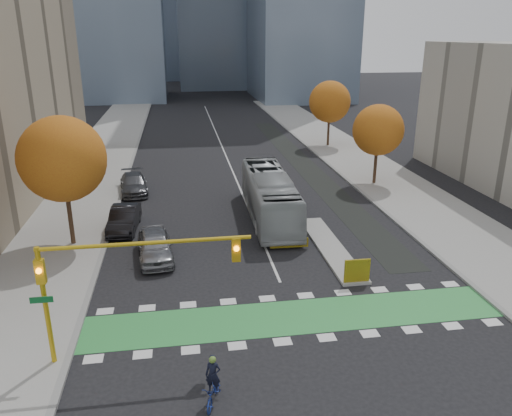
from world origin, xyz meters
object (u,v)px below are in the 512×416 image
object	(u,v)px
traffic_signal_west	(110,271)
tree_east_far	(330,102)
parked_car_b	(124,219)
parked_car_c	(134,184)
hazard_board	(357,271)
cyclist	(213,387)
tree_west	(63,159)
tree_east_near	(378,130)
bus	(270,196)
parked_car_a	(155,245)

from	to	relation	value
traffic_signal_west	tree_east_far	bearing A→B (deg)	62.05
parked_car_b	parked_car_c	xyz separation A→B (m)	(0.00, 8.63, -0.04)
hazard_board	parked_car_c	size ratio (longest dim) A/B	0.26
tree_east_far	traffic_signal_west	bearing A→B (deg)	-117.95
parked_car_c	tree_east_far	bearing A→B (deg)	28.46
cyclist	traffic_signal_west	bearing A→B (deg)	156.52
tree_west	tree_east_far	xyz separation A→B (m)	(24.50, 26.00, -0.38)
tree_west	cyclist	xyz separation A→B (m)	(7.74, -15.72, -4.96)
tree_east_near	tree_east_far	size ratio (longest dim) A/B	0.92
parked_car_b	parked_car_c	world-z (taller)	parked_car_b
tree_east_near	traffic_signal_west	distance (m)	30.08
tree_east_near	bus	world-z (taller)	tree_east_near
traffic_signal_west	hazard_board	bearing A→B (deg)	21.55
cyclist	parked_car_b	world-z (taller)	cyclist
cyclist	parked_car_a	size ratio (longest dim) A/B	0.40
tree_west	parked_car_c	size ratio (longest dim) A/B	1.55
tree_east_near	tree_east_far	xyz separation A→B (m)	(0.50, 16.00, 0.38)
bus	hazard_board	bearing A→B (deg)	-73.76
traffic_signal_west	cyclist	bearing A→B (deg)	-41.17
tree_east_far	parked_car_a	distance (m)	34.95
tree_east_near	cyclist	bearing A→B (deg)	-122.29
tree_east_near	cyclist	world-z (taller)	tree_east_near
cyclist	parked_car_b	distance (m)	18.51
tree_west	tree_east_far	distance (m)	35.73
tree_east_near	hazard_board	bearing A→B (deg)	-114.20
tree_east_far	parked_car_b	size ratio (longest dim) A/B	1.55
bus	traffic_signal_west	bearing A→B (deg)	-118.69
tree_east_near	traffic_signal_west	world-z (taller)	tree_east_near
tree_east_far	parked_car_c	world-z (taller)	tree_east_far
parked_car_b	parked_car_c	size ratio (longest dim) A/B	0.93
tree_east_near	parked_car_c	size ratio (longest dim) A/B	1.34
parked_car_a	cyclist	bearing A→B (deg)	-84.48
traffic_signal_west	parked_car_a	distance (m)	10.26
bus	parked_car_a	world-z (taller)	bus
traffic_signal_west	bus	size ratio (longest dim) A/B	0.70
cyclist	parked_car_c	bearing A→B (deg)	117.84
cyclist	tree_west	bearing A→B (deg)	133.91
hazard_board	parked_car_c	bearing A→B (deg)	124.96
hazard_board	parked_car_b	bearing A→B (deg)	142.52
parked_car_a	tree_east_near	bearing A→B (deg)	28.86
hazard_board	parked_car_c	world-z (taller)	parked_car_c
traffic_signal_west	parked_car_a	bearing A→B (deg)	83.15
tree_east_far	bus	bearing A→B (deg)	-116.11
tree_east_far	parked_car_b	distance (m)	32.40
traffic_signal_west	parked_car_c	bearing A→B (deg)	92.63
bus	parked_car_a	distance (m)	9.94
tree_west	tree_east_near	world-z (taller)	tree_west
tree_east_near	tree_east_far	world-z (taller)	tree_east_far
parked_car_a	tree_east_far	bearing A→B (deg)	50.74
tree_east_near	parked_car_b	distance (m)	22.78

